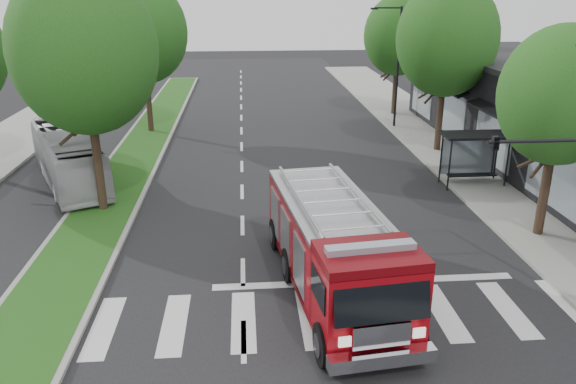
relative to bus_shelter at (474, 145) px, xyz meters
name	(u,v)px	position (x,y,z in m)	size (l,w,h in m)	color
ground	(243,272)	(-11.20, -8.15, -2.04)	(140.00, 140.00, 0.00)	black
sidewalk_right	(480,171)	(1.30, 1.85, -1.96)	(5.00, 80.00, 0.15)	gray
median	(147,139)	(-17.20, 9.85, -1.96)	(3.00, 50.00, 0.15)	gray
storefront_row	(570,124)	(5.80, 1.85, 0.46)	(8.00, 30.00, 5.00)	black
bus_shelter	(474,145)	(0.00, 0.00, 0.00)	(3.20, 1.60, 2.61)	black
tree_right_near	(560,96)	(0.30, -6.15, 3.47)	(4.40, 4.40, 8.05)	black
tree_right_mid	(447,38)	(0.30, 5.85, 4.45)	(5.60, 5.60, 9.72)	black
tree_right_far	(398,36)	(0.30, 15.85, 3.80)	(5.00, 5.00, 8.73)	black
tree_median_near	(84,51)	(-17.20, -2.15, 4.77)	(5.80, 5.80, 10.16)	black
tree_median_far	(143,32)	(-17.20, 11.85, 4.45)	(5.60, 5.60, 9.72)	black
streetlight_right_far	(396,62)	(-0.85, 11.85, 2.44)	(2.11, 0.20, 8.00)	black
fire_engine	(334,248)	(-8.33, -9.66, -0.53)	(3.75, 9.35, 3.15)	#5B0409
city_bus	(68,157)	(-19.70, 1.94, -0.72)	(2.22, 9.51, 2.65)	#B1B1B6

